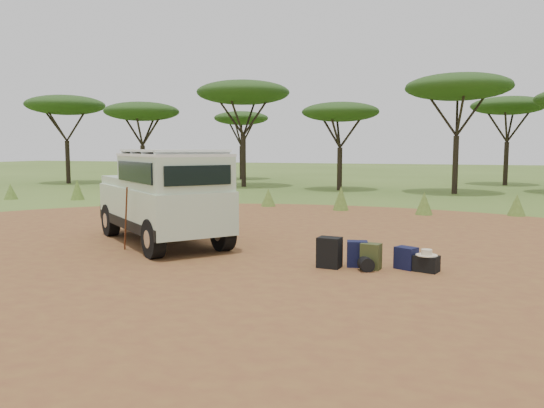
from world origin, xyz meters
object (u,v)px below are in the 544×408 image
(backpack_olive, at_px, (371,256))
(hard_case, at_px, (426,264))
(safari_vehicle, at_px, (164,199))
(backpack_navy, at_px, (357,254))
(backpack_black, at_px, (329,253))
(duffel_navy, at_px, (406,258))
(walking_staff, at_px, (126,219))

(backpack_olive, xyz_separation_m, hard_case, (1.01, 0.13, -0.10))
(safari_vehicle, relative_size, backpack_navy, 9.27)
(backpack_black, height_order, backpack_navy, backpack_black)
(backpack_black, bearing_deg, backpack_olive, 15.46)
(backpack_navy, height_order, duffel_navy, backpack_navy)
(backpack_olive, bearing_deg, walking_staff, -170.29)
(backpack_black, xyz_separation_m, duffel_navy, (1.41, 0.36, -0.08))
(walking_staff, distance_m, duffel_navy, 6.07)
(backpack_black, xyz_separation_m, backpack_navy, (0.49, 0.25, -0.04))
(walking_staff, xyz_separation_m, backpack_black, (4.64, -0.12, -0.43))
(safari_vehicle, height_order, backpack_black, safari_vehicle)
(hard_case, bearing_deg, backpack_navy, -163.21)
(safari_vehicle, distance_m, backpack_navy, 5.01)
(backpack_black, bearing_deg, backpack_navy, 33.31)
(duffel_navy, bearing_deg, hard_case, 10.58)
(backpack_olive, relative_size, duffel_navy, 1.17)
(duffel_navy, height_order, hard_case, duffel_navy)
(walking_staff, height_order, backpack_olive, walking_staff)
(backpack_black, xyz_separation_m, backpack_olive, (0.78, 0.13, -0.05))
(backpack_navy, bearing_deg, backpack_black, -164.97)
(walking_staff, height_order, hard_case, walking_staff)
(safari_vehicle, bearing_deg, hard_case, 30.17)
(backpack_olive, bearing_deg, safari_vehicle, 177.01)
(safari_vehicle, xyz_separation_m, duffel_navy, (5.75, -0.91, -0.88))
(duffel_navy, bearing_deg, backpack_black, -138.76)
(walking_staff, relative_size, hard_case, 3.49)
(safari_vehicle, height_order, hard_case, safari_vehicle)
(walking_staff, xyz_separation_m, hard_case, (6.42, 0.14, -0.58))
(walking_staff, height_order, backpack_navy, walking_staff)
(safari_vehicle, distance_m, backpack_black, 4.59)
(safari_vehicle, xyz_separation_m, backpack_black, (4.34, -1.27, -0.80))
(safari_vehicle, bearing_deg, backpack_black, 23.29)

